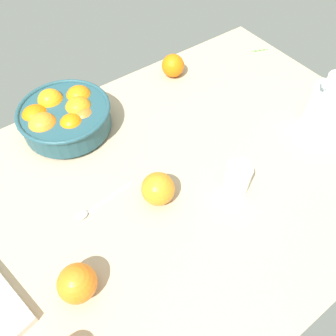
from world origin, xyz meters
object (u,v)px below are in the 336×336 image
(juice_pitcher, at_px, (327,108))
(loose_orange_3, at_px, (173,66))
(juice_glass, at_px, (237,180))
(loose_orange_4, at_px, (158,189))
(spoon, at_px, (96,206))
(fruit_bowl, at_px, (65,117))
(loose_orange_2, at_px, (77,283))

(juice_pitcher, distance_m, loose_orange_3, 0.50)
(juice_glass, distance_m, loose_orange_4, 0.20)
(loose_orange_3, bearing_deg, spoon, -146.16)
(fruit_bowl, bearing_deg, loose_orange_3, 3.65)
(juice_pitcher, height_order, juice_glass, juice_pitcher)
(fruit_bowl, height_order, juice_pitcher, juice_pitcher)
(juice_pitcher, xyz_separation_m, juice_glass, (-0.38, -0.03, -0.02))
(loose_orange_2, relative_size, spoon, 0.48)
(spoon, bearing_deg, loose_orange_2, -127.21)
(juice_glass, bearing_deg, loose_orange_3, 72.29)
(loose_orange_2, height_order, loose_orange_4, loose_orange_4)
(juice_glass, height_order, loose_orange_3, juice_glass)
(fruit_bowl, xyz_separation_m, loose_orange_2, (-0.18, -0.45, -0.01))
(loose_orange_4, bearing_deg, loose_orange_2, -160.72)
(juice_glass, bearing_deg, juice_pitcher, 4.25)
(loose_orange_2, height_order, loose_orange_3, loose_orange_2)
(loose_orange_4, xyz_separation_m, spoon, (-0.14, 0.07, -0.04))
(fruit_bowl, distance_m, juice_pitcher, 0.76)
(juice_pitcher, distance_m, spoon, 0.71)
(juice_pitcher, relative_size, juice_glass, 1.92)
(fruit_bowl, xyz_separation_m, loose_orange_3, (0.41, 0.03, -0.01))
(juice_glass, height_order, loose_orange_4, juice_glass)
(loose_orange_2, distance_m, loose_orange_3, 0.76)
(fruit_bowl, bearing_deg, loose_orange_4, -77.56)
(loose_orange_4, height_order, spoon, loose_orange_4)
(juice_pitcher, relative_size, spoon, 1.03)
(juice_pitcher, bearing_deg, juice_glass, -175.75)
(juice_pitcher, xyz_separation_m, loose_orange_3, (-0.22, 0.45, -0.02))
(juice_pitcher, xyz_separation_m, spoon, (-0.69, 0.13, -0.06))
(loose_orange_3, bearing_deg, loose_orange_4, -130.47)
(juice_pitcher, height_order, loose_orange_3, juice_pitcher)
(loose_orange_3, bearing_deg, juice_glass, -107.71)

